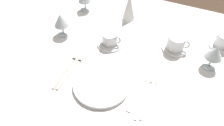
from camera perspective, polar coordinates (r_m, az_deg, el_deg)
The scene contains 16 objects.
ground_plane at distance 1.67m, azimuth 1.59°, elevation -15.26°, with size 6.00×6.00×0.00m, color #4C3828.
dining_table at distance 1.12m, azimuth 2.28°, elevation 0.07°, with size 1.80×1.11×0.74m.
dinner_plate at distance 0.92m, azimuth -3.02°, elevation -5.52°, with size 0.25×0.25×0.02m, color white.
fork_outer at distance 1.00m, azimuth -10.66°, elevation -1.87°, with size 0.03×0.22×0.00m.
fork_inner at distance 1.01m, azimuth -11.96°, elevation -1.49°, with size 0.03×0.22×0.00m.
dinner_knife at distance 0.91m, azimuth 6.73°, elevation -7.84°, with size 0.02×0.21×0.00m.
spoon_soup at distance 0.92m, azimuth 8.76°, elevation -7.61°, with size 0.03×0.23×0.01m.
spoon_dessert at distance 0.92m, azimuth 10.27°, elevation -7.78°, with size 0.03×0.22×0.01m.
saucer_left at distance 1.10m, azimuth -0.58°, elevation 5.35°, with size 0.13×0.13×0.01m, color white.
coffee_cup_left at distance 1.08m, azimuth -0.51°, elevation 6.73°, with size 0.10×0.08×0.06m.
saucer_right at distance 1.22m, azimuth 27.38°, elevation 4.19°, with size 0.13×0.13×0.01m, color white.
saucer_far at distance 1.12m, azimuth 16.40°, elevation 3.79°, with size 0.13×0.13×0.01m, color white.
coffee_cup_far at distance 1.09m, azimuth 16.94°, elevation 5.29°, with size 0.11×0.09×0.07m.
wine_glass_left at distance 1.14m, azimuth -13.49°, elevation 11.06°, with size 0.08×0.08×0.13m.
wine_glass_right at distance 1.04m, azimuth 25.96°, elevation 2.43°, with size 0.08×0.08×0.13m.
napkin_folded at distance 1.23m, azimuth 4.66°, elevation 14.80°, with size 0.07×0.07×0.16m, color white.
Camera 1 is at (0.26, -0.71, 1.49)m, focal length 34.00 mm.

